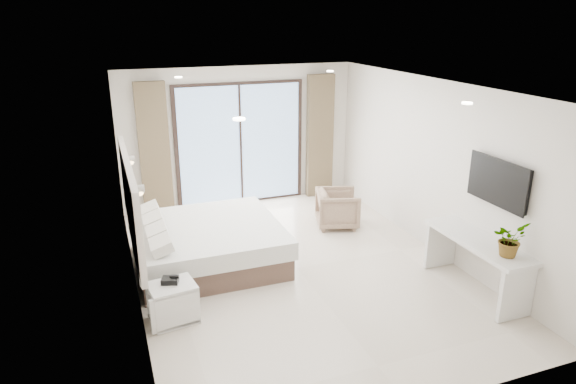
% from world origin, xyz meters
% --- Properties ---
extents(ground, '(6.20, 6.20, 0.00)m').
position_xyz_m(ground, '(0.00, 0.00, 0.00)').
color(ground, beige).
rests_on(ground, ground).
extents(room_shell, '(4.62, 6.22, 2.72)m').
position_xyz_m(room_shell, '(-0.20, 0.79, 1.58)').
color(room_shell, silver).
rests_on(room_shell, ground).
extents(bed, '(2.17, 2.06, 0.74)m').
position_xyz_m(bed, '(-1.23, 0.65, 0.32)').
color(bed, brown).
rests_on(bed, ground).
extents(nightstand, '(0.60, 0.52, 0.50)m').
position_xyz_m(nightstand, '(-1.94, -0.76, 0.25)').
color(nightstand, silver).
rests_on(nightstand, ground).
extents(phone, '(0.24, 0.21, 0.07)m').
position_xyz_m(phone, '(-1.94, -0.71, 0.54)').
color(phone, black).
rests_on(phone, nightstand).
extents(console_desk, '(0.53, 1.70, 0.77)m').
position_xyz_m(console_desk, '(2.04, -1.44, 0.57)').
color(console_desk, silver).
rests_on(console_desk, ground).
extents(plant, '(0.52, 0.55, 0.35)m').
position_xyz_m(plant, '(2.04, -1.96, 0.94)').
color(plant, '#33662D').
rests_on(plant, console_desk).
extents(armchair, '(0.84, 0.87, 0.73)m').
position_xyz_m(armchair, '(1.28, 1.28, 0.36)').
color(armchair, '#988263').
rests_on(armchair, ground).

